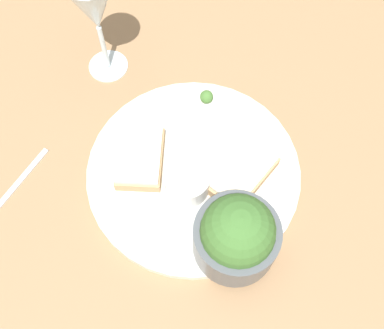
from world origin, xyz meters
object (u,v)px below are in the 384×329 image
at_px(salad_bowl, 235,235).
at_px(wine_glass, 93,9).
at_px(cheese_toast_near, 239,173).
at_px(fork, 0,201).
at_px(cheese_toast_far, 139,158).
at_px(sauce_ramekin, 186,182).

bearing_deg(salad_bowl, wine_glass, -147.44).
distance_m(cheese_toast_near, fork, 0.34).
xyz_separation_m(salad_bowl, wine_glass, (-0.31, -0.20, 0.07)).
relative_size(salad_bowl, cheese_toast_near, 0.92).
bearing_deg(cheese_toast_near, salad_bowl, -6.92).
xyz_separation_m(wine_glass, fork, (0.24, -0.13, -0.13)).
relative_size(salad_bowl, fork, 0.64).
bearing_deg(cheese_toast_near, cheese_toast_far, -99.04).
height_order(sauce_ramekin, cheese_toast_near, sauce_ramekin).
xyz_separation_m(sauce_ramekin, fork, (0.02, -0.26, -0.03)).
relative_size(salad_bowl, sauce_ramekin, 1.76).
height_order(salad_bowl, fork, salad_bowl).
height_order(salad_bowl, cheese_toast_near, salad_bowl).
height_order(cheese_toast_far, fork, cheese_toast_far).
xyz_separation_m(sauce_ramekin, cheese_toast_far, (-0.04, -0.07, -0.01)).
bearing_deg(wine_glass, cheese_toast_near, 45.56).
height_order(salad_bowl, wine_glass, wine_glass).
relative_size(salad_bowl, cheese_toast_far, 1.14).
height_order(cheese_toast_near, wine_glass, wine_glass).
relative_size(cheese_toast_near, cheese_toast_far, 1.23).
relative_size(sauce_ramekin, cheese_toast_near, 0.53).
height_order(sauce_ramekin, cheese_toast_far, sauce_ramekin).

